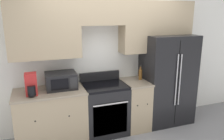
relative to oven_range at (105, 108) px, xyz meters
The scene contains 9 objects.
ground_plane 0.57m from the oven_range, 66.28° to the right, with size 12.00×12.00×0.00m, color gray.
wall_back 1.12m from the oven_range, 61.98° to the left, with size 8.00×0.39×2.60m.
lower_cabinets_left 0.92m from the oven_range, behind, with size 1.12×0.64×0.89m.
lower_cabinets_right 0.58m from the oven_range, ahead, with size 0.45×0.64×0.89m.
oven_range is the anchor object (origin of this frame).
refrigerator 1.33m from the oven_range, ahead, with size 0.95×0.75×1.71m.
microwave 0.92m from the oven_range, behind, with size 0.49×0.42×0.26m.
bottle 0.91m from the oven_range, ahead, with size 0.07×0.07×0.27m.
paper_towel_holder 1.33m from the oven_range, behind, with size 0.17×0.23×0.34m.
Camera 1 is at (-1.23, -3.11, 2.08)m, focal length 35.00 mm.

